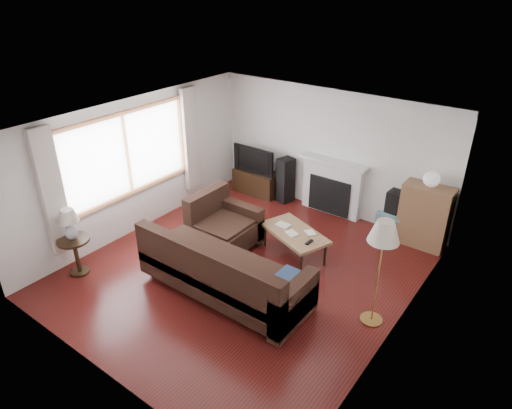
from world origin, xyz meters
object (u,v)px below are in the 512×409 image
Objects in this scene: coffee_table at (294,243)px; side_table at (77,256)px; tv_stand at (257,182)px; sectional_sofa at (224,268)px; bookshelf at (424,216)px; floor_lamp at (378,274)px.

coffee_table is 1.88× the size of side_table.
sectional_sofa reaches higher than tv_stand.
bookshelf is 0.96× the size of coffee_table.
side_table is at bearing -114.11° from coffee_table.
coffee_table is 3.61m from side_table.
side_table is (-4.20, -4.20, -0.26)m from bookshelf.
sectional_sofa reaches higher than side_table.
sectional_sofa is at bearing -61.23° from tv_stand.
coffee_table is at bearing -38.92° from tv_stand.
bookshelf is 2.43m from floor_lamp.
tv_stand is 1.60× the size of side_table.
coffee_table is (0.27, 1.54, -0.23)m from sectional_sofa.
coffee_table is at bearing 156.90° from floor_lamp.
bookshelf is 0.71× the size of floor_lamp.
coffee_table is 0.74× the size of floor_lamp.
coffee_table is (2.01, -1.62, -0.02)m from tv_stand.
tv_stand is at bearing 82.60° from side_table.
floor_lamp is (0.14, -2.42, 0.23)m from bookshelf.
floor_lamp is at bearing 22.31° from side_table.
coffee_table is (-1.65, -1.65, -0.34)m from bookshelf.
floor_lamp reaches higher than tv_stand.
tv_stand is 0.63× the size of floor_lamp.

